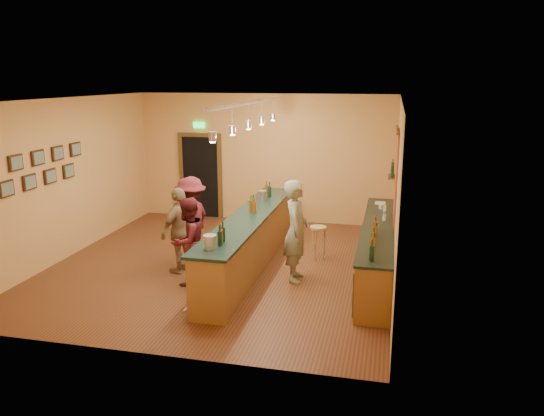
% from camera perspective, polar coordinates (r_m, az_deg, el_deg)
% --- Properties ---
extents(floor, '(7.00, 7.00, 0.00)m').
position_cam_1_polar(floor, '(10.52, -5.33, -6.13)').
color(floor, '#542918').
rests_on(floor, ground).
extents(ceiling, '(6.50, 7.00, 0.02)m').
position_cam_1_polar(ceiling, '(9.89, -5.75, 11.57)').
color(ceiling, silver).
rests_on(ceiling, wall_back).
extents(wall_back, '(6.50, 0.02, 3.20)m').
position_cam_1_polar(wall_back, '(13.40, -0.83, 5.37)').
color(wall_back, gold).
rests_on(wall_back, floor).
extents(wall_front, '(6.50, 0.02, 3.20)m').
position_cam_1_polar(wall_front, '(6.95, -14.61, -3.24)').
color(wall_front, gold).
rests_on(wall_front, floor).
extents(wall_left, '(0.02, 7.00, 3.20)m').
position_cam_1_polar(wall_left, '(11.51, -21.11, 3.01)').
color(wall_left, gold).
rests_on(wall_left, floor).
extents(wall_right, '(0.02, 7.00, 3.20)m').
position_cam_1_polar(wall_right, '(9.58, 13.26, 1.53)').
color(wall_right, gold).
rests_on(wall_right, floor).
extents(doorway, '(1.15, 0.09, 2.48)m').
position_cam_1_polar(doorway, '(13.95, -7.66, 3.62)').
color(doorway, black).
rests_on(doorway, wall_back).
extents(tapestry, '(0.03, 1.40, 1.60)m').
position_cam_1_polar(tapestry, '(9.93, 13.22, 3.43)').
color(tapestry, '#A32022').
rests_on(tapestry, wall_right).
extents(bottle_shelf, '(0.17, 0.55, 0.54)m').
position_cam_1_polar(bottle_shelf, '(11.44, 12.88, 3.87)').
color(bottle_shelf, '#523A18').
rests_on(bottle_shelf, wall_right).
extents(picture_grid, '(0.06, 2.20, 0.70)m').
position_cam_1_polar(picture_grid, '(10.83, -23.27, 4.06)').
color(picture_grid, '#382111').
rests_on(picture_grid, wall_left).
extents(back_counter, '(0.60, 4.55, 1.27)m').
position_cam_1_polar(back_counter, '(10.05, 11.30, -4.38)').
color(back_counter, olive).
rests_on(back_counter, floor).
extents(tasting_bar, '(0.73, 5.10, 1.38)m').
position_cam_1_polar(tasting_bar, '(10.17, -2.42, -3.18)').
color(tasting_bar, olive).
rests_on(tasting_bar, floor).
extents(pendant_track, '(0.11, 4.60, 0.50)m').
position_cam_1_polar(pendant_track, '(9.74, -2.55, 10.31)').
color(pendant_track, silver).
rests_on(pendant_track, ceiling).
extents(bartender, '(0.52, 0.72, 1.85)m').
position_cam_1_polar(bartender, '(9.47, 2.61, -2.47)').
color(bartender, gray).
rests_on(bartender, floor).
extents(customer_a, '(0.81, 0.91, 1.57)m').
position_cam_1_polar(customer_a, '(9.45, -9.02, -3.56)').
color(customer_a, '#59191E').
rests_on(customer_a, floor).
extents(customer_b, '(0.72, 1.03, 1.62)m').
position_cam_1_polar(customer_b, '(10.05, -9.78, -2.36)').
color(customer_b, '#997A51').
rests_on(customer_b, floor).
extents(customer_c, '(0.75, 1.17, 1.73)m').
position_cam_1_polar(customer_c, '(10.50, -8.71, -1.32)').
color(customer_c, '#59191E').
rests_on(customer_c, floor).
extents(bar_stool, '(0.34, 0.34, 0.69)m').
position_cam_1_polar(bar_stool, '(10.65, 4.98, -2.76)').
color(bar_stool, '#9C8046').
rests_on(bar_stool, floor).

